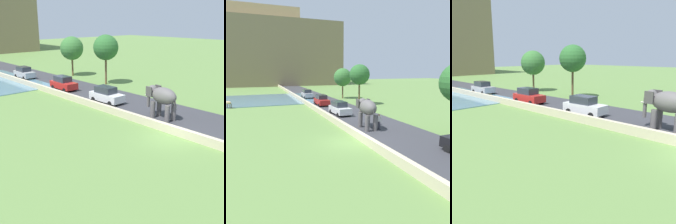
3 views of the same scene
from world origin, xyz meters
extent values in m
plane|color=#608442|center=(0.00, 0.00, 0.00)|extent=(220.00, 220.00, 0.00)
cube|color=#38383D|center=(5.00, 20.00, 0.03)|extent=(7.00, 120.00, 0.06)
cube|color=beige|center=(1.20, 18.00, 0.34)|extent=(0.40, 110.00, 0.69)
ellipsoid|color=#605B5B|center=(3.42, 3.13, 2.24)|extent=(1.62, 2.80, 1.50)
cylinder|color=#605B5B|center=(3.08, 4.03, 0.80)|extent=(0.44, 0.44, 1.60)
cylinder|color=#605B5B|center=(3.92, 3.97, 0.80)|extent=(0.44, 0.44, 1.60)
cylinder|color=#605B5B|center=(2.93, 2.28, 0.80)|extent=(0.44, 0.44, 1.60)
cylinder|color=#605B5B|center=(3.77, 2.22, 0.80)|extent=(0.44, 0.44, 1.60)
ellipsoid|color=#605B5B|center=(3.54, 4.54, 2.42)|extent=(1.07, 0.98, 1.10)
cube|color=#484444|center=(2.93, 4.45, 2.46)|extent=(0.18, 0.71, 0.90)
cube|color=#484444|center=(4.13, 4.35, 2.46)|extent=(0.18, 0.71, 0.90)
cylinder|color=#605B5B|center=(3.58, 5.01, 1.54)|extent=(0.28, 0.28, 1.50)
cone|color=silver|center=(3.35, 4.96, 1.99)|extent=(0.17, 0.57, 0.17)
cone|color=silver|center=(3.79, 4.92, 1.99)|extent=(0.17, 0.57, 0.17)
cylinder|color=#484444|center=(3.32, 1.81, 1.89)|extent=(0.08, 0.08, 0.90)
cylinder|color=#33333D|center=(4.40, 2.58, 0.42)|extent=(0.22, 0.22, 0.85)
cube|color=silver|center=(4.40, 2.58, 1.13)|extent=(0.36, 0.22, 0.56)
sphere|color=tan|center=(4.40, 2.58, 1.52)|extent=(0.22, 0.22, 0.22)
cube|color=white|center=(3.42, 10.78, 0.70)|extent=(1.82, 4.05, 0.80)
cube|color=#2D333D|center=(3.42, 10.98, 1.45)|extent=(1.51, 2.24, 0.70)
cylinder|color=black|center=(4.27, 9.50, 0.30)|extent=(0.20, 0.61, 0.60)
cylinder|color=black|center=(2.66, 9.45, 0.30)|extent=(0.20, 0.61, 0.60)
cylinder|color=black|center=(4.19, 12.10, 0.30)|extent=(0.20, 0.61, 0.60)
cylinder|color=black|center=(2.58, 12.05, 0.30)|extent=(0.20, 0.61, 0.60)
cube|color=red|center=(3.42, 19.12, 0.70)|extent=(1.70, 4.00, 0.80)
cube|color=#2D333D|center=(3.42, 19.32, 1.45)|extent=(1.45, 2.20, 0.70)
cylinder|color=black|center=(4.23, 17.82, 0.30)|extent=(0.18, 0.60, 0.60)
cylinder|color=black|center=(2.62, 17.82, 0.30)|extent=(0.18, 0.60, 0.60)
cylinder|color=black|center=(4.23, 20.42, 0.30)|extent=(0.18, 0.60, 0.60)
cylinder|color=black|center=(2.62, 20.42, 0.30)|extent=(0.18, 0.60, 0.60)
cube|color=#B7B7BC|center=(3.42, 29.88, 0.70)|extent=(1.73, 4.01, 0.80)
cube|color=#2D333D|center=(3.42, 30.08, 1.45)|extent=(1.46, 2.21, 0.70)
cylinder|color=black|center=(4.24, 28.59, 0.30)|extent=(0.18, 0.60, 0.60)
cylinder|color=black|center=(2.63, 28.58, 0.30)|extent=(0.18, 0.60, 0.60)
cylinder|color=black|center=(4.22, 31.19, 0.30)|extent=(0.18, 0.60, 0.60)
cylinder|color=black|center=(2.61, 31.18, 0.30)|extent=(0.18, 0.60, 0.60)
cylinder|color=brown|center=(9.88, 18.23, 1.94)|extent=(0.28, 0.28, 3.87)
sphere|color=#2D662D|center=(9.88, 18.23, 5.08)|extent=(3.45, 3.45, 3.45)
cylinder|color=brown|center=(10.28, 26.80, 1.54)|extent=(0.28, 0.28, 3.08)
sphere|color=#387033|center=(10.28, 26.80, 4.37)|extent=(3.67, 3.67, 3.67)
camera|label=1|loc=(-17.35, -12.65, 8.77)|focal=47.65mm
camera|label=2|loc=(-6.97, -15.92, 5.89)|focal=35.46mm
camera|label=3|loc=(-13.94, -3.46, 5.38)|focal=39.69mm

